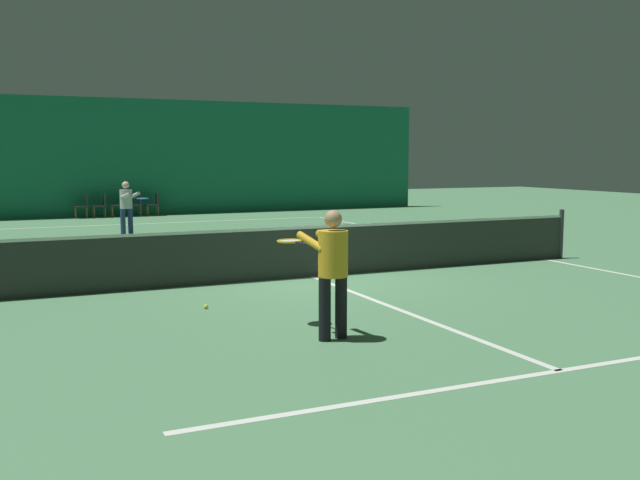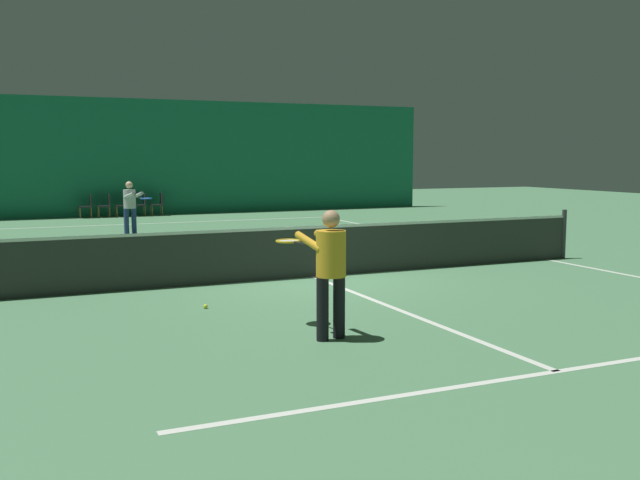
# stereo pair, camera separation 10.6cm
# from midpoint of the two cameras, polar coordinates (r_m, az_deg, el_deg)

# --- Properties ---
(ground_plane) EXTENTS (60.00, 60.00, 0.00)m
(ground_plane) POSITION_cam_midpoint_polar(r_m,az_deg,el_deg) (13.22, -0.84, -2.96)
(ground_plane) COLOR #4C7F56
(backdrop_curtain) EXTENTS (23.00, 0.12, 4.38)m
(backdrop_curtain) POSITION_cam_midpoint_polar(r_m,az_deg,el_deg) (27.98, -13.75, 6.45)
(backdrop_curtain) COLOR #196B4C
(backdrop_curtain) RESTS_ON ground
(court_line_baseline_far) EXTENTS (11.00, 0.10, 0.00)m
(court_line_baseline_far) POSITION_cam_midpoint_polar(r_m,az_deg,el_deg) (24.51, -12.02, 1.37)
(court_line_baseline_far) COLOR silver
(court_line_baseline_far) RESTS_ON ground
(court_line_service_far) EXTENTS (8.25, 0.10, 0.00)m
(court_line_service_far) POSITION_cam_midpoint_polar(r_m,az_deg,el_deg) (19.20, -8.49, -0.00)
(court_line_service_far) COLOR silver
(court_line_service_far) RESTS_ON ground
(court_line_service_near) EXTENTS (8.25, 0.10, 0.00)m
(court_line_service_near) POSITION_cam_midpoint_polar(r_m,az_deg,el_deg) (7.92, 18.28, -9.90)
(court_line_service_near) COLOR silver
(court_line_service_near) RESTS_ON ground
(court_line_sideline_right) EXTENTS (0.10, 23.80, 0.00)m
(court_line_sideline_right) POSITION_cam_midpoint_polar(r_m,az_deg,el_deg) (16.19, 17.31, -1.47)
(court_line_sideline_right) COLOR silver
(court_line_sideline_right) RESTS_ON ground
(court_line_centre) EXTENTS (0.10, 12.80, 0.00)m
(court_line_centre) POSITION_cam_midpoint_polar(r_m,az_deg,el_deg) (13.22, -0.84, -2.95)
(court_line_centre) COLOR silver
(court_line_centre) RESTS_ON ground
(tennis_net) EXTENTS (12.00, 0.10, 1.07)m
(tennis_net) POSITION_cam_midpoint_polar(r_m,az_deg,el_deg) (13.15, -0.84, -0.77)
(tennis_net) COLOR #2D332D
(tennis_net) RESTS_ON ground
(player_near) EXTENTS (0.59, 1.35, 1.58)m
(player_near) POSITION_cam_midpoint_polar(r_m,az_deg,el_deg) (8.64, 0.52, -1.94)
(player_near) COLOR black
(player_near) RESTS_ON ground
(player_far) EXTENTS (0.74, 1.32, 1.51)m
(player_far) POSITION_cam_midpoint_polar(r_m,az_deg,el_deg) (21.05, -15.32, 2.82)
(player_far) COLOR navy
(player_far) RESTS_ON ground
(courtside_chair_0) EXTENTS (0.44, 0.44, 0.84)m
(courtside_chair_0) POSITION_cam_midpoint_polar(r_m,az_deg,el_deg) (27.14, -18.55, 2.69)
(courtside_chair_0) COLOR brown
(courtside_chair_0) RESTS_ON ground
(courtside_chair_1) EXTENTS (0.44, 0.44, 0.84)m
(courtside_chair_1) POSITION_cam_midpoint_polar(r_m,az_deg,el_deg) (27.21, -17.21, 2.75)
(courtside_chair_1) COLOR brown
(courtside_chair_1) RESTS_ON ground
(courtside_chair_2) EXTENTS (0.44, 0.44, 0.84)m
(courtside_chair_2) POSITION_cam_midpoint_polar(r_m,az_deg,el_deg) (27.30, -15.88, 2.81)
(courtside_chair_2) COLOR brown
(courtside_chair_2) RESTS_ON ground
(courtside_chair_3) EXTENTS (0.44, 0.44, 0.84)m
(courtside_chair_3) POSITION_cam_midpoint_polar(r_m,az_deg,el_deg) (27.40, -14.56, 2.86)
(courtside_chair_3) COLOR brown
(courtside_chair_3) RESTS_ON ground
(courtside_chair_4) EXTENTS (0.44, 0.44, 0.84)m
(courtside_chair_4) POSITION_cam_midpoint_polar(r_m,az_deg,el_deg) (27.52, -13.25, 2.91)
(courtside_chair_4) COLOR brown
(courtside_chair_4) RESTS_ON ground
(tennis_ball) EXTENTS (0.07, 0.07, 0.07)m
(tennis_ball) POSITION_cam_midpoint_polar(r_m,az_deg,el_deg) (10.61, -9.40, -5.28)
(tennis_ball) COLOR #D1DB33
(tennis_ball) RESTS_ON ground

